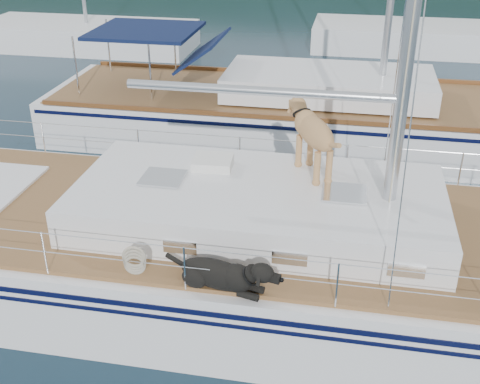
# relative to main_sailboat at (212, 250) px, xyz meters

# --- Properties ---
(ground) EXTENTS (120.00, 120.00, 0.00)m
(ground) POSITION_rel_main_sailboat_xyz_m (-0.10, -0.00, -0.68)
(ground) COLOR black
(ground) RESTS_ON ground
(main_sailboat) EXTENTS (12.00, 3.88, 14.01)m
(main_sailboat) POSITION_rel_main_sailboat_xyz_m (0.00, 0.00, 0.00)
(main_sailboat) COLOR white
(main_sailboat) RESTS_ON ground
(neighbor_sailboat) EXTENTS (11.00, 3.50, 13.30)m
(neighbor_sailboat) POSITION_rel_main_sailboat_xyz_m (0.26, 6.30, -0.05)
(neighbor_sailboat) COLOR white
(neighbor_sailboat) RESTS_ON ground
(bg_boat_west) EXTENTS (8.00, 3.00, 11.65)m
(bg_boat_west) POSITION_rel_main_sailboat_xyz_m (-8.10, 14.00, -0.23)
(bg_boat_west) COLOR white
(bg_boat_west) RESTS_ON ground
(bg_boat_center) EXTENTS (7.20, 3.00, 11.65)m
(bg_boat_center) POSITION_rel_main_sailboat_xyz_m (3.90, 16.00, -0.23)
(bg_boat_center) COLOR white
(bg_boat_center) RESTS_ON ground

